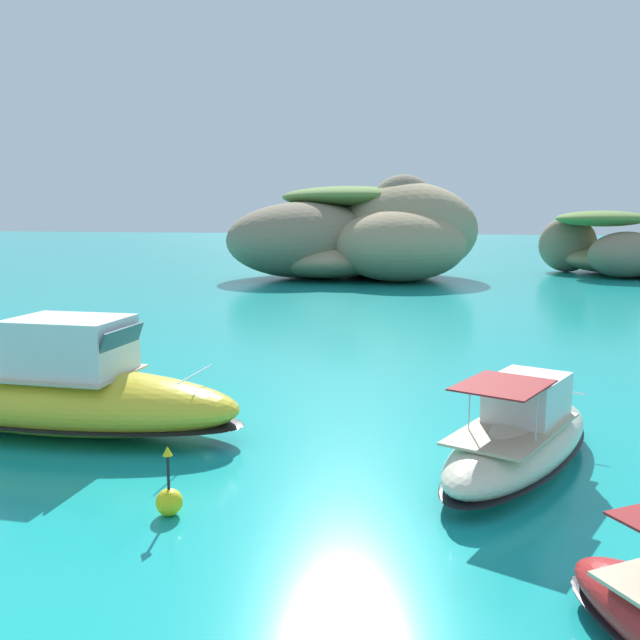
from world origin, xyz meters
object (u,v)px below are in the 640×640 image
(islet_small, at_px, (618,252))
(channel_buoy, at_px, (169,500))
(motorboat_cream, at_px, (521,438))
(islet_large, at_px, (366,237))
(motorboat_yellow, at_px, (57,394))

(islet_small, height_order, channel_buoy, islet_small)
(motorboat_cream, xyz_separation_m, channel_buoy, (-7.18, -4.32, -0.42))
(islet_large, distance_m, islet_small, 25.61)
(motorboat_cream, bearing_deg, islet_large, 103.25)
(motorboat_yellow, bearing_deg, islet_small, 66.34)
(islet_large, bearing_deg, islet_small, 18.88)
(islet_small, relative_size, motorboat_cream, 2.41)
(islet_small, xyz_separation_m, motorboat_yellow, (-25.20, -57.51, -1.12))
(islet_large, relative_size, islet_small, 1.51)
(islet_large, xyz_separation_m, motorboat_cream, (11.62, -49.36, -3.05))
(islet_small, height_order, motorboat_cream, islet_small)
(islet_small, distance_m, motorboat_yellow, 62.80)
(islet_large, xyz_separation_m, islet_small, (24.19, 8.27, -1.59))
(islet_large, relative_size, motorboat_cream, 3.63)
(islet_large, bearing_deg, motorboat_cream, -76.75)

